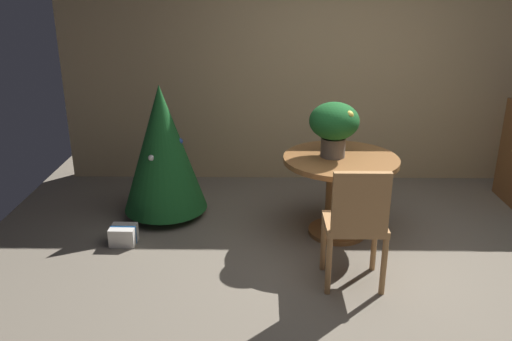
% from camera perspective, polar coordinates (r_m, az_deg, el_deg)
% --- Properties ---
extents(ground_plane, '(6.60, 6.60, 0.00)m').
position_cam_1_polar(ground_plane, '(4.23, 11.66, -11.29)').
color(ground_plane, '#756B5B').
extents(back_wall_panel, '(6.00, 0.10, 2.60)m').
position_cam_1_polar(back_wall_panel, '(5.85, 8.67, 11.37)').
color(back_wall_panel, tan).
rests_on(back_wall_panel, ground_plane).
extents(round_dining_table, '(1.00, 1.00, 0.73)m').
position_cam_1_polar(round_dining_table, '(4.64, 9.15, -1.31)').
color(round_dining_table, brown).
rests_on(round_dining_table, ground_plane).
extents(flower_vase, '(0.43, 0.43, 0.48)m').
position_cam_1_polar(flower_vase, '(4.48, 8.57, 5.07)').
color(flower_vase, '#665B51').
rests_on(flower_vase, round_dining_table).
extents(wooden_chair_near, '(0.44, 0.39, 0.95)m').
position_cam_1_polar(wooden_chair_near, '(3.83, 10.98, -5.43)').
color(wooden_chair_near, '#B27F4C').
rests_on(wooden_chair_near, ground_plane).
extents(holiday_tree, '(0.80, 0.80, 1.29)m').
position_cam_1_polar(holiday_tree, '(4.97, -10.20, 2.39)').
color(holiday_tree, brown).
rests_on(holiday_tree, ground_plane).
extents(gift_box_cream, '(0.22, 0.20, 0.16)m').
position_cam_1_polar(gift_box_cream, '(4.72, -14.31, -6.87)').
color(gift_box_cream, silver).
rests_on(gift_box_cream, ground_plane).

